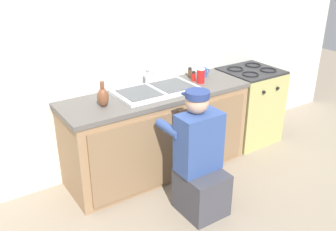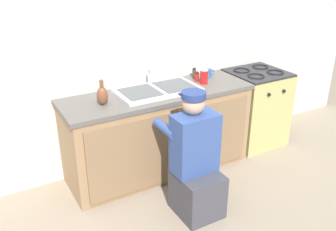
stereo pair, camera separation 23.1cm
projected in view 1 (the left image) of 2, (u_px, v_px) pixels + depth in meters
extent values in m
plane|color=gray|center=(174.00, 182.00, 3.75)|extent=(12.00, 12.00, 0.00)
cube|color=silver|center=(137.00, 46.00, 3.73)|extent=(6.00, 0.10, 2.50)
cube|color=#997551|center=(157.00, 134.00, 3.81)|extent=(1.87, 0.60, 0.83)
cube|color=#866747|center=(133.00, 160.00, 3.34)|extent=(0.82, 0.02, 0.73)
cube|color=#866747|center=(211.00, 135.00, 3.80)|extent=(0.82, 0.02, 0.73)
cube|color=#5B5651|center=(157.00, 94.00, 3.63)|extent=(1.91, 0.62, 0.04)
cube|color=silver|center=(157.00, 91.00, 3.61)|extent=(0.80, 0.44, 0.03)
cube|color=#4C4F51|center=(139.00, 93.00, 3.51)|extent=(0.33, 0.35, 0.01)
cube|color=#4C4F51|center=(173.00, 85.00, 3.70)|extent=(0.33, 0.35, 0.01)
cylinder|color=#B7BABF|center=(146.00, 78.00, 3.73)|extent=(0.02, 0.02, 0.18)
cylinder|color=#B7BABF|center=(150.00, 71.00, 3.63)|extent=(0.02, 0.16, 0.02)
cube|color=tan|center=(248.00, 106.00, 4.45)|extent=(0.62, 0.60, 0.85)
cube|color=#262628|center=(251.00, 71.00, 4.27)|extent=(0.61, 0.59, 0.02)
torus|color=black|center=(250.00, 74.00, 4.10)|extent=(0.19, 0.19, 0.02)
torus|color=black|center=(268.00, 70.00, 4.24)|extent=(0.19, 0.19, 0.02)
torus|color=black|center=(235.00, 69.00, 4.28)|extent=(0.19, 0.19, 0.02)
torus|color=black|center=(253.00, 65.00, 4.43)|extent=(0.19, 0.19, 0.02)
cylinder|color=black|center=(264.00, 92.00, 4.04)|extent=(0.04, 0.02, 0.04)
cylinder|color=black|center=(278.00, 88.00, 4.15)|extent=(0.04, 0.02, 0.04)
cube|color=#3F3F47|center=(201.00, 191.00, 3.27)|extent=(0.36, 0.40, 0.40)
cube|color=#334C8C|center=(199.00, 142.00, 3.13)|extent=(0.38, 0.22, 0.52)
sphere|color=tan|center=(197.00, 103.00, 3.01)|extent=(0.19, 0.19, 0.19)
cylinder|color=navy|center=(198.00, 94.00, 2.99)|extent=(0.20, 0.20, 0.06)
cube|color=navy|center=(191.00, 93.00, 3.06)|extent=(0.13, 0.09, 0.02)
cylinder|color=#334C8C|center=(169.00, 129.00, 3.15)|extent=(0.08, 0.30, 0.08)
cylinder|color=#334C8C|center=(200.00, 119.00, 3.33)|extent=(0.08, 0.30, 0.08)
ellipsoid|color=brown|center=(103.00, 97.00, 3.26)|extent=(0.10, 0.10, 0.17)
cylinder|color=brown|center=(102.00, 85.00, 3.21)|extent=(0.04, 0.04, 0.06)
cylinder|color=#513823|center=(190.00, 73.00, 4.03)|extent=(0.04, 0.04, 0.08)
cylinder|color=black|center=(190.00, 69.00, 4.01)|extent=(0.04, 0.04, 0.02)
cylinder|color=#335699|center=(203.00, 72.00, 4.04)|extent=(0.08, 0.08, 0.09)
torus|color=#335699|center=(207.00, 71.00, 4.07)|extent=(0.06, 0.01, 0.06)
cylinder|color=#ADC6CC|center=(102.00, 97.00, 3.37)|extent=(0.06, 0.06, 0.10)
cylinder|color=red|center=(193.00, 77.00, 3.91)|extent=(0.04, 0.04, 0.08)
cylinder|color=black|center=(194.00, 72.00, 3.89)|extent=(0.04, 0.04, 0.02)
cylinder|color=red|center=(201.00, 76.00, 3.84)|extent=(0.08, 0.08, 0.14)
cylinder|color=white|center=(201.00, 69.00, 3.81)|extent=(0.08, 0.08, 0.01)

